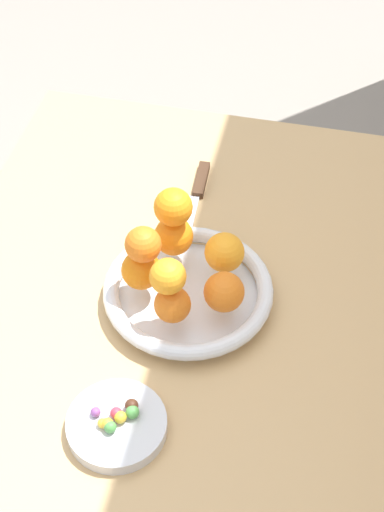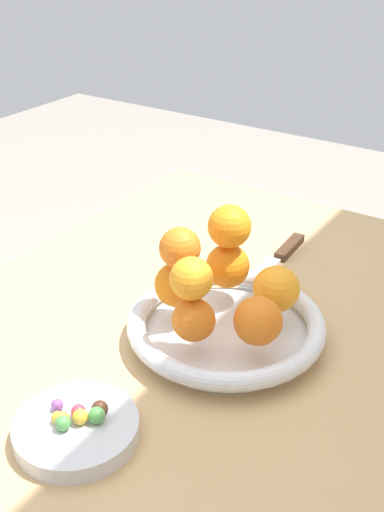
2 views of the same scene
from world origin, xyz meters
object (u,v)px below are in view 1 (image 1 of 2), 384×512
Objects in this scene: candy_ball_0 at (132,406)px; candy_ball_7 at (132,412)px; dining_table at (159,353)px; candy_ball_3 at (116,413)px; orange_0 at (175,236)px; orange_1 at (141,270)px; orange_5 at (172,207)px; orange_2 at (172,305)px; candy_ball_6 at (110,427)px; candy_dish at (117,425)px; orange_4 at (224,252)px; knife at (194,202)px; orange_6 at (168,276)px; orange_3 at (224,292)px; fruit_bowl at (188,292)px; orange_7 at (143,245)px; candy_ball_1 at (96,412)px; candy_ball_2 at (121,417)px; candy_ball_5 at (107,424)px; candy_ball_4 at (102,423)px.

candy_ball_0 is 0.01m from candy_ball_7.
candy_ball_3 is (0.20, -0.01, 0.12)m from dining_table.
candy_ball_0 is (0.30, 0.01, -0.04)m from orange_0.
orange_5 reaches higher than orange_1.
candy_ball_6 is at bearing -11.42° from orange_2.
orange_4 reaches higher than candy_dish.
orange_0 is 0.30m from candy_ball_0.
orange_6 is at bearing 4.75° from knife.
orange_6 is at bearing 48.97° from orange_1.
orange_3 is 3.67× the size of candy_ball_3.
fruit_bowl is 0.09m from orange_3.
knife is at bearing 173.72° from orange_7.
candy_ball_6 reaches higher than candy_ball_1.
dining_table is 0.22m from candy_ball_0.
candy_ball_1 is (-0.00, -0.03, 0.02)m from candy_dish.
orange_4 is at bearing 78.27° from orange_0.
candy_ball_2 is 0.07× the size of knife.
orange_6 is at bearing 10.64° from orange_5.
candy_ball_5 is (0.01, -0.01, 0.02)m from candy_dish.
orange_7 is at bearing -133.83° from orange_6.
candy_ball_1 is 0.03m from candy_ball_3.
candy_ball_2 is at bearing 7.84° from orange_1.
candy_dish is 2.26× the size of orange_3.
candy_ball_0 is 0.05m from candy_ball_1.
candy_ball_4 is at bearing -13.14° from fruit_bowl.
orange_6 is (0.05, 0.06, 0.05)m from orange_1.
candy_ball_6 is (0.20, -0.04, -0.04)m from orange_2.
dining_table is at bearing 0.01° from knife.
candy_ball_2 is (0.02, -0.01, -0.00)m from candy_ball_0.
candy_dish is at bearing -1.69° from dining_table.
orange_5 is 4.35× the size of candy_ball_4.
orange_7 is (-0.24, -0.02, 0.12)m from candy_dish.
orange_7 is 0.27m from knife.
candy_dish is 0.03m from candy_ball_4.
orange_1 is (-0.04, -0.03, 0.16)m from dining_table.
candy_ball_3 is at bearing -9.72° from orange_6.
knife reaches higher than dining_table.
orange_0 reaches higher than orange_2.
orange_4 is at bearing 154.67° from orange_2.
orange_6 reaches higher than knife.
candy_dish is 0.32m from orange_4.
candy_ball_0 is 0.02m from candy_ball_2.
orange_4 is 0.29m from candy_ball_0.
orange_1 is at bearing -7.77° from knife.
candy_ball_0 is 0.08× the size of knife.
orange_7 reaches higher than candy_ball_3.
orange_0 reaches higher than orange_1.
candy_ball_7 is at bearing 22.43° from candy_ball_0.
fruit_bowl is 4.34× the size of orange_1.
candy_dish is 7.95× the size of candy_ball_2.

